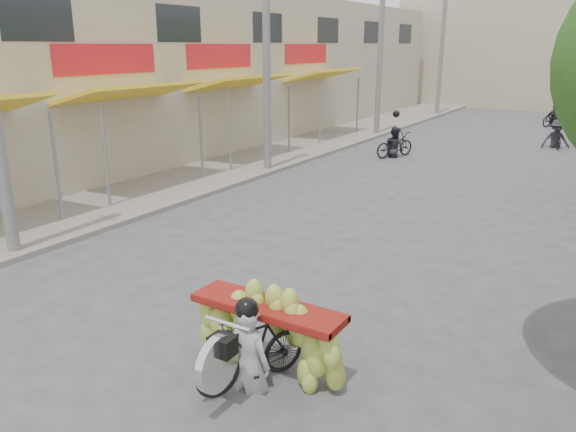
{
  "coord_description": "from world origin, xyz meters",
  "views": [
    {
      "loc": [
        4.6,
        -2.99,
        3.98
      ],
      "look_at": [
        -0.33,
        5.02,
        1.1
      ],
      "focal_mm": 35.0,
      "sensor_mm": 36.0,
      "label": 1
    }
  ],
  "objects": [
    {
      "name": "far_building",
      "position": [
        0.0,
        38.0,
        3.5
      ],
      "size": [
        20.0,
        6.0,
        7.0
      ],
      "primitive_type": "cube",
      "color": "#B8AE92",
      "rests_on": "ground"
    },
    {
      "name": "bg_motorbike_a",
      "position": [
        -2.79,
        16.5,
        0.74
      ],
      "size": [
        1.22,
        1.73,
        1.95
      ],
      "color": "black",
      "rests_on": "ground"
    },
    {
      "name": "bg_motorbike_b",
      "position": [
        2.03,
        21.68,
        0.88
      ],
      "size": [
        1.18,
        1.56,
        1.95
      ],
      "color": "black",
      "rests_on": "ground"
    },
    {
      "name": "sidewalk_left",
      "position": [
        -7.0,
        15.0,
        0.06
      ],
      "size": [
        4.0,
        60.0,
        0.12
      ],
      "primitive_type": "cube",
      "color": "gray",
      "rests_on": "ground"
    },
    {
      "name": "banana_motorbike",
      "position": [
        1.1,
        2.01,
        0.67
      ],
      "size": [
        2.2,
        1.77,
        1.95
      ],
      "color": "black",
      "rests_on": "ground"
    },
    {
      "name": "bg_motorbike_c",
      "position": [
        1.12,
        28.38,
        0.8
      ],
      "size": [
        1.32,
        1.7,
        1.95
      ],
      "color": "black",
      "rests_on": "ground"
    },
    {
      "name": "utility_pole_far",
      "position": [
        -5.4,
        21.0,
        4.03
      ],
      "size": [
        0.6,
        0.24,
        8.0
      ],
      "color": "slate",
      "rests_on": "ground"
    },
    {
      "name": "utility_pole_mid",
      "position": [
        -5.4,
        12.0,
        4.03
      ],
      "size": [
        0.6,
        0.24,
        8.0
      ],
      "color": "slate",
      "rests_on": "ground"
    },
    {
      "name": "shophouse_row_left",
      "position": [
        -11.98,
        13.98,
        3.0
      ],
      "size": [
        9.77,
        40.0,
        6.0
      ],
      "color": "#B8AE92",
      "rests_on": "ground"
    },
    {
      "name": "utility_pole_back",
      "position": [
        -5.4,
        30.0,
        4.03
      ],
      "size": [
        0.6,
        0.24,
        8.0
      ],
      "color": "slate",
      "rests_on": "ground"
    }
  ]
}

